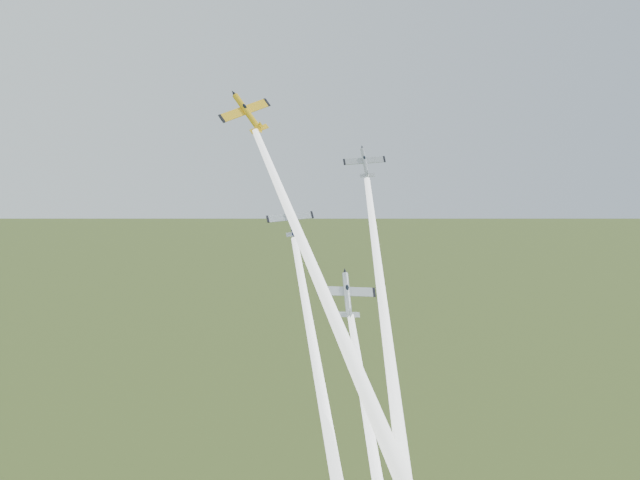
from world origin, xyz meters
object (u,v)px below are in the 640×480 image
(plane_navy, at_px, (291,219))
(plane_yellow, at_px, (247,113))
(plane_silver_right, at_px, (365,162))
(plane_silver_low, at_px, (347,295))

(plane_navy, bearing_deg, plane_yellow, 147.25)
(plane_yellow, xyz_separation_m, plane_silver_right, (21.74, 3.39, -7.72))
(plane_yellow, height_order, plane_silver_low, plane_yellow)
(plane_yellow, distance_m, plane_silver_low, 30.25)
(plane_navy, distance_m, plane_silver_low, 13.99)
(plane_navy, bearing_deg, plane_silver_low, -48.76)
(plane_silver_right, bearing_deg, plane_yellow, -152.01)
(plane_navy, height_order, plane_silver_low, plane_navy)
(plane_yellow, relative_size, plane_silver_low, 1.00)
(plane_yellow, xyz_separation_m, plane_silver_low, (9.78, -12.74, -25.64))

